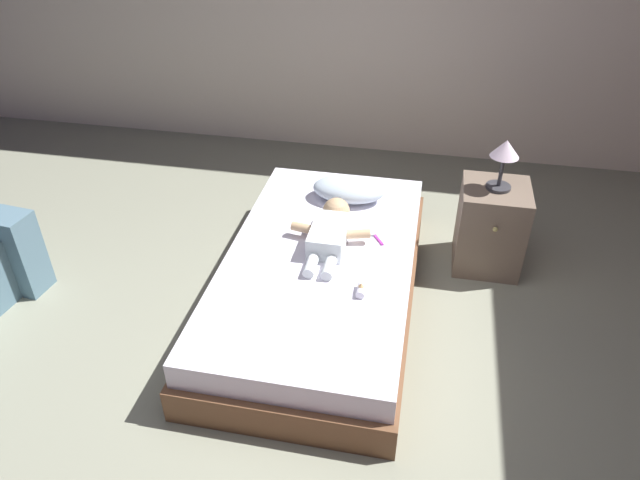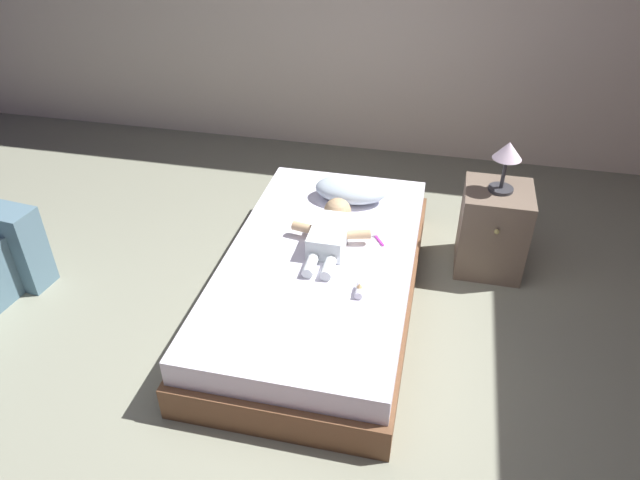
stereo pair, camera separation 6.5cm
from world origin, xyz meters
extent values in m
plane|color=gray|center=(0.00, 0.00, 0.00)|extent=(8.00, 8.00, 0.00)
cube|color=brown|center=(0.10, 0.76, 0.10)|extent=(1.12, 2.09, 0.20)
cube|color=white|center=(0.10, 0.76, 0.27)|extent=(1.07, 2.00, 0.15)
ellipsoid|color=silver|center=(0.17, 1.42, 0.42)|extent=(0.48, 0.29, 0.15)
cube|color=white|center=(0.14, 0.86, 0.41)|extent=(0.20, 0.36, 0.13)
sphere|color=tan|center=(0.14, 1.11, 0.43)|extent=(0.17, 0.17, 0.17)
cylinder|color=tan|center=(-0.03, 0.92, 0.41)|extent=(0.15, 0.08, 0.06)
cylinder|color=tan|center=(0.30, 0.92, 0.41)|extent=(0.15, 0.09, 0.06)
cylinder|color=white|center=(0.09, 0.61, 0.38)|extent=(0.06, 0.17, 0.06)
cylinder|color=white|center=(0.19, 0.61, 0.38)|extent=(0.06, 0.17, 0.06)
cube|color=#B331A8|center=(0.42, 0.97, 0.35)|extent=(0.07, 0.10, 0.01)
cube|color=white|center=(0.39, 1.02, 0.37)|extent=(0.02, 0.03, 0.01)
cube|color=#6F5E4E|center=(1.10, 1.36, 0.29)|extent=(0.42, 0.42, 0.57)
sphere|color=tan|center=(1.10, 1.13, 0.41)|extent=(0.03, 0.03, 0.03)
cylinder|color=#333338|center=(1.10, 1.36, 0.58)|extent=(0.15, 0.15, 0.02)
cylinder|color=#333338|center=(1.10, 1.36, 0.69)|extent=(0.02, 0.02, 0.20)
cone|color=silver|center=(1.10, 1.36, 0.84)|extent=(0.17, 0.17, 0.11)
cylinder|color=white|center=(0.39, 0.46, 0.37)|extent=(0.05, 0.11, 0.05)
cone|color=#E3AF71|center=(0.39, 0.46, 0.40)|extent=(0.03, 0.03, 0.02)
camera|label=1|loc=(0.65, -1.94, 2.35)|focal=32.83mm
camera|label=2|loc=(0.71, -1.93, 2.35)|focal=32.83mm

